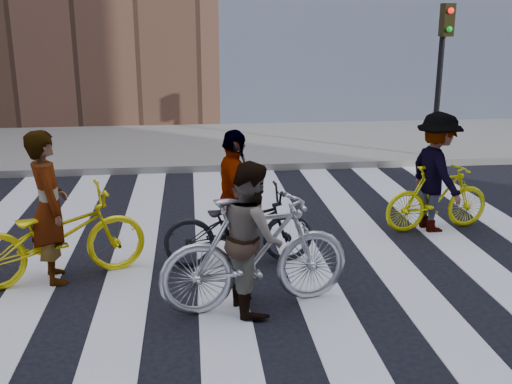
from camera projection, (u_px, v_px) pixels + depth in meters
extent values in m
plane|color=black|center=(263.00, 269.00, 7.50)|extent=(100.00, 100.00, 0.00)
cube|color=gray|center=(226.00, 144.00, 14.64)|extent=(100.00, 5.00, 0.15)
cube|color=silver|center=(37.00, 279.00, 7.20)|extent=(0.55, 10.00, 0.01)
cube|color=silver|center=(129.00, 275.00, 7.32)|extent=(0.55, 10.00, 0.01)
cube|color=silver|center=(219.00, 271.00, 7.44)|extent=(0.55, 10.00, 0.01)
cube|color=silver|center=(306.00, 267.00, 7.55)|extent=(0.55, 10.00, 0.01)
cube|color=silver|center=(391.00, 263.00, 7.67)|extent=(0.55, 10.00, 0.01)
cube|color=silver|center=(472.00, 259.00, 7.79)|extent=(0.55, 10.00, 0.01)
cylinder|color=black|center=(438.00, 89.00, 12.67)|extent=(0.12, 0.12, 3.20)
cube|color=black|center=(447.00, 20.00, 12.14)|extent=(0.22, 0.28, 0.65)
sphere|color=red|center=(451.00, 11.00, 11.95)|extent=(0.12, 0.12, 0.12)
sphere|color=#0CCC26|center=(449.00, 29.00, 12.05)|extent=(0.12, 0.12, 0.12)
imported|color=#FFEC0E|center=(56.00, 236.00, 7.06)|extent=(2.22, 1.40, 1.10)
imported|color=silver|center=(256.00, 253.00, 6.35)|extent=(2.16, 0.97, 1.26)
imported|color=yellow|center=(437.00, 198.00, 8.78)|extent=(1.69, 0.69, 0.99)
imported|color=black|center=(239.00, 227.00, 7.54)|extent=(1.94, 0.77, 1.00)
imported|color=slate|center=(49.00, 207.00, 6.95)|extent=(0.64, 0.77, 1.82)
imported|color=slate|center=(251.00, 237.00, 6.30)|extent=(0.75, 0.89, 1.63)
imported|color=slate|center=(436.00, 172.00, 8.67)|extent=(0.80, 1.21, 1.75)
imported|color=slate|center=(234.00, 199.00, 7.43)|extent=(0.48, 1.04, 1.74)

